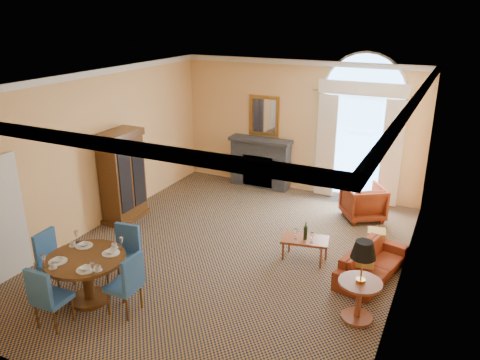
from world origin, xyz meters
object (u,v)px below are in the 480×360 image
at_px(sofa, 372,263).
at_px(coffee_table, 305,240).
at_px(armoire, 123,178).
at_px(side_table, 361,272).
at_px(dining_table, 86,269).
at_px(armchair, 363,202).

bearing_deg(sofa, coffee_table, 101.79).
height_order(armoire, side_table, armoire).
distance_m(armoire, sofa, 5.32).
xyz_separation_m(armoire, sofa, (5.27, -0.03, -0.70)).
relative_size(sofa, side_table, 1.34).
xyz_separation_m(armoire, dining_table, (1.45, -2.69, -0.38)).
xyz_separation_m(coffee_table, side_table, (1.26, -1.31, 0.39)).
bearing_deg(coffee_table, armchair, 64.91).
bearing_deg(armchair, coffee_table, 42.29).
bearing_deg(sofa, dining_table, 137.60).
xyz_separation_m(sofa, armchair, (-0.65, 2.30, 0.13)).
distance_m(armchair, coffee_table, 2.34).
bearing_deg(sofa, armoire, 102.44).
relative_size(sofa, armchair, 2.02).
distance_m(dining_table, sofa, 4.66).
bearing_deg(sofa, armchair, 28.66).
height_order(dining_table, coffee_table, dining_table).
bearing_deg(side_table, coffee_table, 133.86).
xyz_separation_m(dining_table, side_table, (3.87, 1.37, 0.22)).
distance_m(dining_table, armchair, 5.88).
relative_size(coffee_table, side_table, 0.73).
height_order(armchair, side_table, side_table).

